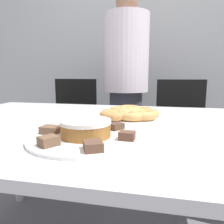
{
  "coord_description": "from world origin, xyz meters",
  "views": [
    {
      "loc": [
        0.22,
        -0.88,
        0.95
      ],
      "look_at": [
        0.05,
        -0.06,
        0.8
      ],
      "focal_mm": 35.0,
      "sensor_mm": 36.0,
      "label": 1
    }
  ],
  "objects_px": {
    "office_chair_left": "(70,133)",
    "plate_donuts": "(129,118)",
    "frosted_cake": "(86,128)",
    "person_standing": "(126,86)",
    "plate_cake": "(87,138)",
    "office_chair_right": "(182,140)"
  },
  "relations": [
    {
      "from": "office_chair_left",
      "to": "frosted_cake",
      "type": "bearing_deg",
      "value": -61.09
    },
    {
      "from": "office_chair_left",
      "to": "plate_donuts",
      "type": "xyz_separation_m",
      "value": [
        0.62,
        -0.75,
        0.32
      ]
    },
    {
      "from": "plate_donuts",
      "to": "frosted_cake",
      "type": "distance_m",
      "value": 0.37
    },
    {
      "from": "office_chair_left",
      "to": "plate_cake",
      "type": "relative_size",
      "value": 2.46
    },
    {
      "from": "plate_donuts",
      "to": "person_standing",
      "type": "bearing_deg",
      "value": 99.31
    },
    {
      "from": "frosted_cake",
      "to": "office_chair_right",
      "type": "bearing_deg",
      "value": 69.12
    },
    {
      "from": "plate_donuts",
      "to": "frosted_cake",
      "type": "bearing_deg",
      "value": -104.42
    },
    {
      "from": "person_standing",
      "to": "plate_donuts",
      "type": "distance_m",
      "value": 0.9
    },
    {
      "from": "person_standing",
      "to": "frosted_cake",
      "type": "height_order",
      "value": "person_standing"
    },
    {
      "from": "office_chair_left",
      "to": "office_chair_right",
      "type": "height_order",
      "value": "same"
    },
    {
      "from": "plate_cake",
      "to": "plate_donuts",
      "type": "height_order",
      "value": "same"
    },
    {
      "from": "frosted_cake",
      "to": "person_standing",
      "type": "bearing_deg",
      "value": 92.47
    },
    {
      "from": "office_chair_left",
      "to": "plate_cake",
      "type": "height_order",
      "value": "office_chair_left"
    },
    {
      "from": "plate_cake",
      "to": "frosted_cake",
      "type": "height_order",
      "value": "frosted_cake"
    },
    {
      "from": "plate_cake",
      "to": "frosted_cake",
      "type": "distance_m",
      "value": 0.03
    },
    {
      "from": "person_standing",
      "to": "plate_cake",
      "type": "bearing_deg",
      "value": -87.53
    },
    {
      "from": "person_standing",
      "to": "frosted_cake",
      "type": "bearing_deg",
      "value": -87.53
    },
    {
      "from": "office_chair_left",
      "to": "office_chair_right",
      "type": "relative_size",
      "value": 1.0
    },
    {
      "from": "office_chair_left",
      "to": "frosted_cake",
      "type": "xyz_separation_m",
      "value": [
        0.53,
        -1.1,
        0.35
      ]
    },
    {
      "from": "person_standing",
      "to": "plate_cake",
      "type": "height_order",
      "value": "person_standing"
    },
    {
      "from": "office_chair_right",
      "to": "plate_donuts",
      "type": "height_order",
      "value": "office_chair_right"
    },
    {
      "from": "person_standing",
      "to": "frosted_cake",
      "type": "xyz_separation_m",
      "value": [
        0.05,
        -1.23,
        -0.07
      ]
    }
  ]
}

